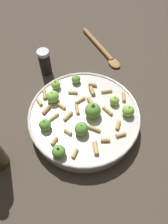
# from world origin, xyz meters

# --- Properties ---
(ground_plane) EXTENTS (2.40, 2.40, 0.00)m
(ground_plane) POSITION_xyz_m (0.00, 0.00, 0.00)
(ground_plane) COLOR #42382D
(cooking_pan) EXTENTS (0.31, 0.31, 0.10)m
(cooking_pan) POSITION_xyz_m (-0.00, 0.00, 0.03)
(cooking_pan) COLOR beige
(cooking_pan) RESTS_ON ground
(pepper_shaker) EXTENTS (0.04, 0.04, 0.09)m
(pepper_shaker) POSITION_xyz_m (-0.02, 0.24, 0.05)
(pepper_shaker) COLOR black
(pepper_shaker) RESTS_ON ground
(wooden_spoon) EXTENTS (0.04, 0.24, 0.02)m
(wooden_spoon) POSITION_xyz_m (0.21, 0.24, 0.01)
(wooden_spoon) COLOR #9E703D
(wooden_spoon) RESTS_ON ground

